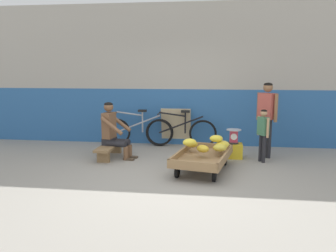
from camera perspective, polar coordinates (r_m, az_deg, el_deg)
ground_plane at (r=5.59m, az=-0.34°, el=-9.21°), size 80.00×80.00×0.00m
back_wall at (r=8.12m, az=2.34°, el=8.55°), size 16.00×0.30×3.30m
banana_cart at (r=6.07m, az=5.87°, el=-5.36°), size 1.12×1.58×0.36m
banana_pile at (r=6.14m, az=6.98°, el=-3.10°), size 0.88×0.74×0.25m
low_bench at (r=7.06m, az=-9.79°, el=-3.65°), size 0.34×1.11×0.27m
vendor_seated at (r=6.94m, az=-9.23°, el=-0.75°), size 0.72×0.55×1.14m
plastic_crate at (r=7.05m, az=10.93°, el=-4.11°), size 0.36×0.28×0.30m
weighing_scale at (r=6.98m, az=11.01°, el=-1.69°), size 0.30×0.30×0.29m
bicycle_near_left at (r=8.03m, az=-5.04°, el=-0.80°), size 1.66×0.48×0.86m
bicycle_far_left at (r=7.87m, az=2.15°, el=-0.98°), size 1.66×0.48×0.86m
sign_board at (r=8.05m, az=1.35°, el=-0.11°), size 0.70×0.21×0.88m
customer_adult at (r=7.12m, az=16.32°, el=2.38°), size 0.37×0.37×1.53m
customer_child at (r=6.77m, az=15.73°, el=-0.61°), size 0.22×0.30×1.04m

